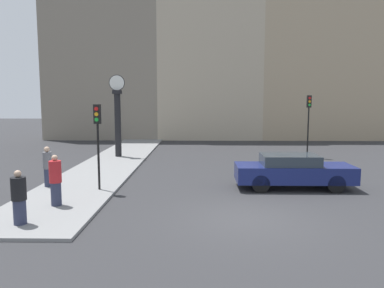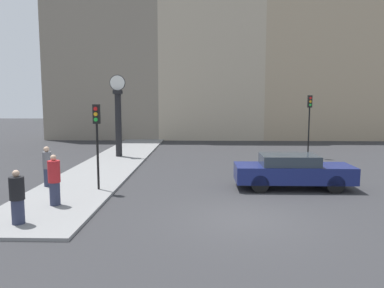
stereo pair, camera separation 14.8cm
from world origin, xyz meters
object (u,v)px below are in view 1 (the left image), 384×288
Objects in this scene: traffic_light_near at (98,129)px; street_clock at (118,118)px; pedestrian_black_jacket at (19,198)px; pedestrian_red_top at (56,181)px; pedestrian_grey_jacket at (48,167)px; sedan_car at (293,171)px; traffic_light_far at (309,113)px.

street_clock reaches higher than traffic_light_near.
traffic_light_near is 2.14× the size of pedestrian_black_jacket.
traffic_light_near is at bearing 69.40° from pedestrian_red_top.
pedestrian_grey_jacket reaches higher than pedestrian_black_jacket.
pedestrian_grey_jacket is at bearing 102.90° from pedestrian_black_jacket.
street_clock is 2.93× the size of pedestrian_red_top.
pedestrian_red_top is (-0.86, -2.28, -1.58)m from traffic_light_near.
street_clock is (-1.11, 8.70, -0.02)m from traffic_light_near.
pedestrian_black_jacket is 0.95× the size of pedestrian_grey_jacket.
street_clock reaches higher than pedestrian_red_top.
traffic_light_near is 8.77m from street_clock.
traffic_light_near is 2.04× the size of pedestrian_grey_jacket.
traffic_light_far is (2.97, 8.32, 2.07)m from sedan_car.
pedestrian_black_jacket is 4.79m from pedestrian_grey_jacket.
pedestrian_grey_jacket is 0.96× the size of pedestrian_red_top.
street_clock is at bearing 82.15° from pedestrian_grey_jacket.
street_clock is 13.01m from pedestrian_black_jacket.
traffic_light_far is at bearing 33.36° from pedestrian_grey_jacket.
pedestrian_black_jacket is at bearing -151.23° from sedan_car.
pedestrian_grey_jacket reaches higher than sedan_car.
sedan_car is at bearing 19.20° from pedestrian_red_top.
traffic_light_near is 2.90m from pedestrian_red_top.
traffic_light_far is at bearing 44.13° from pedestrian_red_top.
pedestrian_grey_jacket is (-1.14, -8.24, -1.59)m from street_clock.
sedan_car is at bearing -41.44° from street_clock.
street_clock is at bearing 138.56° from sedan_car.
traffic_light_near is 14.16m from traffic_light_far.
sedan_car is 10.33m from pedestrian_black_jacket.
traffic_light_near is 1.95× the size of pedestrian_red_top.
street_clock reaches higher than pedestrian_grey_jacket.
traffic_light_far is 11.97m from street_clock.
street_clock is at bearing 89.70° from pedestrian_black_jacket.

